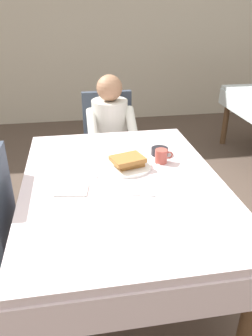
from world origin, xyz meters
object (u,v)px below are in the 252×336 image
diner_person (111,129)px  bowl_butter (160,151)px  plate_breakfast (128,166)px  spoon_near_edge (141,195)px  dining_table_main (122,193)px  fork_left_of_plate (96,171)px  chair_diner (109,138)px  breakfast_stack (128,161)px  knife_right_of_plate (160,166)px  cup_coffee (161,156)px

diner_person → bowl_butter: (0.24, -0.72, 0.09)m
plate_breakfast → spoon_near_edge: size_ratio=1.87×
dining_table_main → fork_left_of_plate: size_ratio=8.47×
chair_diner → plate_breakfast: bearing=90.0°
spoon_near_edge → bowl_butter: bearing=80.8°
dining_table_main → breakfast_stack: (0.06, 0.14, 0.14)m
knife_right_of_plate → fork_left_of_plate: bearing=90.0°
breakfast_stack → knife_right_of_plate: size_ratio=1.09×
cup_coffee → chair_diner: bearing=102.3°
cup_coffee → bowl_butter: 0.12m
bowl_butter → knife_right_of_plate: size_ratio=0.55×
plate_breakfast → knife_right_of_plate: (0.19, -0.02, -0.01)m
dining_table_main → cup_coffee: cup_coffee is taller
diner_person → cup_coffee: (0.22, -0.83, 0.11)m
plate_breakfast → cup_coffee: bearing=9.8°
breakfast_stack → cup_coffee: cup_coffee is taller
plate_breakfast → bowl_butter: (0.24, 0.16, 0.01)m
fork_left_of_plate → spoon_near_edge: (0.20, -0.30, 0.00)m
chair_diner → plate_breakfast: chair_diner is taller
cup_coffee → diner_person: bearing=104.5°
cup_coffee → bowl_butter: (0.02, 0.12, -0.02)m
chair_diner → plate_breakfast: (-0.00, -1.03, 0.22)m
plate_breakfast → cup_coffee: (0.22, 0.04, 0.03)m
dining_table_main → chair_diner: 1.18m
chair_diner → knife_right_of_plate: size_ratio=4.65×
chair_diner → diner_person: diner_person is taller
dining_table_main → cup_coffee: (0.27, 0.18, 0.13)m
chair_diner → spoon_near_edge: (0.01, -1.35, 0.21)m
cup_coffee → plate_breakfast: bearing=-170.2°
diner_person → cup_coffee: bearing=104.5°
fork_left_of_plate → knife_right_of_plate: size_ratio=0.90×
knife_right_of_plate → dining_table_main: bearing=116.6°
breakfast_stack → spoon_near_edge: size_ratio=1.46×
plate_breakfast → fork_left_of_plate: (-0.19, -0.02, -0.01)m
dining_table_main → spoon_near_edge: (0.07, -0.18, 0.09)m
bowl_butter → spoon_near_edge: (-0.22, -0.48, -0.02)m
chair_diner → dining_table_main: bearing=87.2°
bowl_butter → knife_right_of_plate: (-0.05, -0.18, -0.02)m
diner_person → breakfast_stack: size_ratio=5.13×
dining_table_main → knife_right_of_plate: bearing=26.6°
fork_left_of_plate → knife_right_of_plate: bearing=-83.8°
breakfast_stack → fork_left_of_plate: 0.20m
fork_left_of_plate → plate_breakfast: bearing=-77.8°
breakfast_stack → knife_right_of_plate: (0.19, -0.02, -0.05)m
breakfast_stack → knife_right_of_plate: 0.19m
dining_table_main → knife_right_of_plate: 0.29m
knife_right_of_plate → spoon_near_edge: same height
plate_breakfast → breakfast_stack: (0.00, -0.00, 0.04)m
cup_coffee → fork_left_of_plate: 0.41m
cup_coffee → spoon_near_edge: bearing=-119.4°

